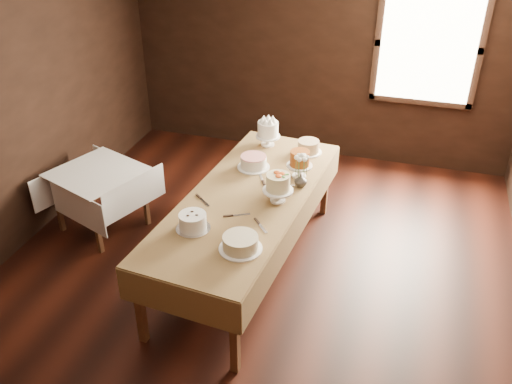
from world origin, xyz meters
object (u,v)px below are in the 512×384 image
at_px(cake_meringue, 268,134).
at_px(cake_swirl, 193,222).
at_px(cake_server_b, 263,228).
at_px(flower_vase, 301,180).
at_px(cake_server_c, 261,177).
at_px(cake_cream, 240,243).
at_px(cake_server_a, 242,215).
at_px(cake_caramel, 299,166).
at_px(side_table, 98,178).
at_px(cake_server_e, 205,203).
at_px(cake_lattice, 254,163).
at_px(cake_server_d, 287,186).
at_px(cake_speckled, 308,147).
at_px(display_table, 247,202).
at_px(cake_flowers, 278,189).

height_order(cake_meringue, cake_swirl, cake_meringue).
relative_size(cake_server_b, flower_vase, 1.91).
bearing_deg(cake_server_c, cake_cream, 161.15).
bearing_deg(cake_server_a, cake_caramel, 40.25).
xyz_separation_m(side_table, cake_server_c, (1.75, 0.17, 0.21)).
relative_size(cake_swirl, cake_server_a, 1.23).
bearing_deg(side_table, cake_server_e, -17.33).
xyz_separation_m(cake_lattice, cake_server_d, (0.41, -0.26, -0.05)).
height_order(cake_speckled, cake_server_a, cake_speckled).
relative_size(side_table, cake_server_d, 4.48).
bearing_deg(cake_cream, display_table, 104.11).
height_order(cake_lattice, cake_swirl, cake_swirl).
bearing_deg(cake_meringue, flower_vase, -54.63).
bearing_deg(cake_speckled, display_table, -108.91).
height_order(cake_caramel, cake_flowers, cake_caramel).
distance_m(side_table, cake_lattice, 1.67).
relative_size(cake_server_b, cake_server_e, 1.00).
height_order(cake_speckled, cake_cream, cake_speckled).
bearing_deg(cake_cream, flower_vase, 78.00).
height_order(cake_meringue, cake_caramel, cake_caramel).
bearing_deg(cake_speckled, cake_server_d, -93.40).
distance_m(cake_server_a, cake_server_b, 0.28).
height_order(cake_server_d, flower_vase, flower_vase).
bearing_deg(cake_server_c, flower_vase, -125.19).
bearing_deg(cake_swirl, flower_vase, 53.74).
distance_m(display_table, cake_lattice, 0.57).
bearing_deg(cake_swirl, cake_meringue, 84.46).
bearing_deg(cake_server_b, cake_server_d, 137.02).
distance_m(cake_speckled, cake_lattice, 0.67).
distance_m(cake_speckled, cake_flowers, 1.04).
height_order(cake_flowers, cake_server_b, cake_flowers).
bearing_deg(cake_server_e, cake_server_b, 18.66).
relative_size(cake_cream, cake_server_e, 1.60).
xyz_separation_m(cake_lattice, flower_vase, (0.54, -0.22, 0.01)).
bearing_deg(cake_flowers, cake_speckled, 86.73).
xyz_separation_m(cake_flowers, flower_vase, (0.14, 0.32, -0.06)).
relative_size(cake_server_c, cake_server_e, 1.00).
height_order(cake_flowers, cake_server_a, cake_flowers).
height_order(display_table, cake_cream, cake_cream).
distance_m(cake_meringue, cake_cream, 1.89).
bearing_deg(cake_server_a, cake_cream, -100.78).
xyz_separation_m(display_table, cake_caramel, (0.38, 0.50, 0.19)).
bearing_deg(cake_server_c, cake_meringue, -16.70).
height_order(side_table, cake_meringue, cake_meringue).
xyz_separation_m(side_table, cake_speckled, (2.07, 0.83, 0.27)).
bearing_deg(cake_lattice, cake_server_c, -52.18).
height_order(cake_flowers, cake_cream, cake_flowers).
xyz_separation_m(cake_cream, cake_server_d, (0.11, 1.07, -0.05)).
xyz_separation_m(cake_caramel, cake_server_b, (-0.09, -0.96, -0.12)).
bearing_deg(cake_server_d, cake_caramel, 48.60).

